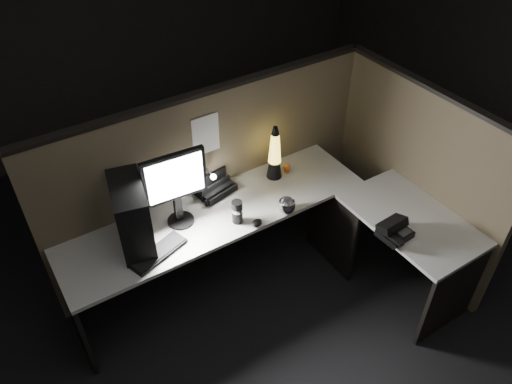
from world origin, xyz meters
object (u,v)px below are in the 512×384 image
pc_tower (132,215)px  desk_phone (394,230)px  monitor (175,183)px  lava_lamp (275,156)px  keyboard (158,253)px

pc_tower → desk_phone: bearing=-18.1°
pc_tower → monitor: (0.34, 0.03, 0.11)m
desk_phone → lava_lamp: bearing=104.4°
pc_tower → monitor: size_ratio=0.84×
lava_lamp → desk_phone: lava_lamp is taller
pc_tower → keyboard: (0.07, -0.19, -0.23)m
pc_tower → lava_lamp: size_ratio=1.04×
pc_tower → keyboard: pc_tower is taller
keyboard → desk_phone: bearing=-44.7°
pc_tower → lava_lamp: 1.19m
keyboard → lava_lamp: lava_lamp is taller
monitor → keyboard: monitor is taller
monitor → lava_lamp: (0.85, 0.06, -0.15)m
pc_tower → lava_lamp: pc_tower is taller
monitor → keyboard: size_ratio=1.38×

